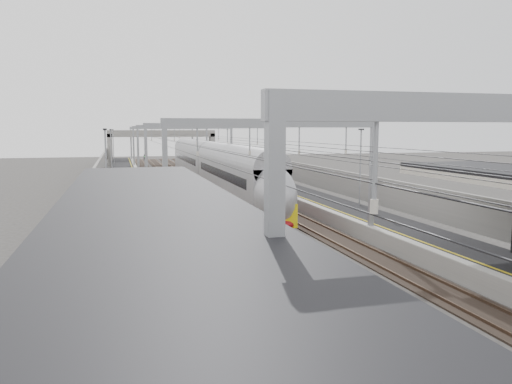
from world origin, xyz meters
TOP-DOWN VIEW (x-y plane):
  - platform_left at (-8.00, 45.00)m, footprint 4.00×120.00m
  - platform_right at (8.00, 45.00)m, footprint 4.00×120.00m
  - tracks at (0.00, 45.00)m, footprint 11.40×140.00m
  - overhead_line at (0.00, 51.62)m, footprint 13.00×140.00m
  - canopy_left at (-8.02, 2.99)m, footprint 4.40×30.00m
  - overbridge at (0.00, 100.00)m, footprint 22.00×2.20m
  - wall_left at (-11.20, 45.00)m, footprint 0.30×120.00m
  - wall_right at (11.20, 45.00)m, footprint 0.30×120.00m
  - train at (1.50, 48.89)m, footprint 2.86×52.16m
  - signal_green at (-5.20, 66.99)m, footprint 0.32×0.32m
  - signal_red_near at (3.20, 63.70)m, footprint 0.32×0.32m
  - signal_red_far at (5.40, 71.71)m, footprint 0.32×0.32m

SIDE VIEW (x-z plane):
  - tracks at x=0.00m, z-range -0.05..0.15m
  - platform_left at x=-8.00m, z-range 0.00..1.00m
  - platform_right at x=8.00m, z-range 0.00..1.00m
  - wall_left at x=-11.20m, z-range 0.00..3.20m
  - wall_right at x=11.20m, z-range 0.00..3.20m
  - train at x=1.50m, z-range -0.05..4.47m
  - signal_green at x=-5.20m, z-range 0.68..4.15m
  - signal_red_near at x=3.20m, z-range 0.68..4.15m
  - signal_red_far at x=5.40m, z-range 0.68..4.15m
  - canopy_left at x=-8.02m, z-range 2.97..7.21m
  - overbridge at x=0.00m, z-range 1.86..8.76m
  - overhead_line at x=0.00m, z-range 2.84..9.44m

